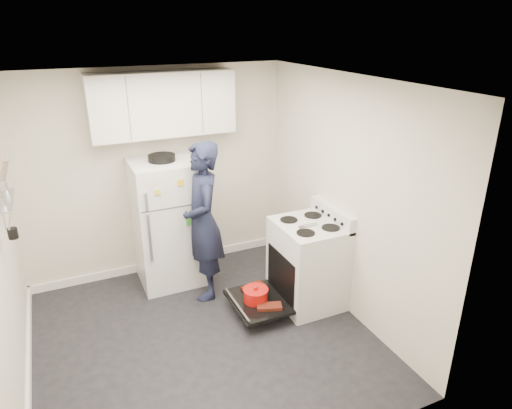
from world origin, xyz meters
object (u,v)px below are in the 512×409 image
electric_range (307,264)px  open_oven_door (257,299)px  refrigerator (167,222)px  person (203,222)px

electric_range → open_oven_door: electric_range is taller
refrigerator → open_oven_door: bearing=-58.7°
electric_range → refrigerator: 1.70m
electric_range → person: person is taller
refrigerator → person: person is taller
electric_range → person: 1.23m
refrigerator → person: size_ratio=0.88×
electric_range → person: size_ratio=0.61×
electric_range → person: bearing=146.6°
open_oven_door → person: person is taller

